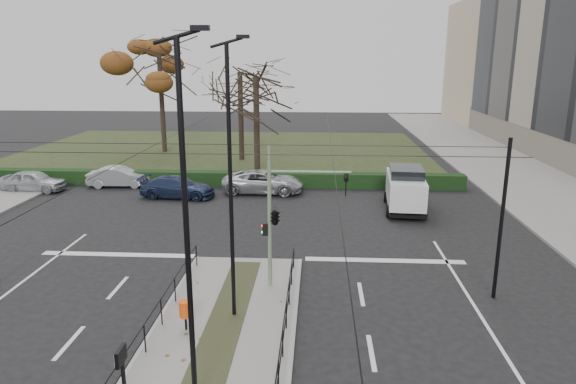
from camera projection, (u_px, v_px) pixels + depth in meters
name	position (u px, v px, depth m)	size (l,w,h in m)	color
ground	(229.00, 316.00, 17.73)	(140.00, 140.00, 0.00)	black
median_island	(215.00, 355.00, 15.29)	(4.40, 15.00, 0.14)	slate
sidewalk_east	(521.00, 178.00, 37.93)	(8.00, 90.00, 0.14)	slate
park	(224.00, 151.00, 48.97)	(38.00, 26.00, 0.10)	#243118
hedge	(189.00, 178.00, 35.91)	(38.00, 1.00, 1.00)	black
median_railing	(213.00, 329.00, 14.97)	(4.14, 13.24, 0.92)	black
catenary	(234.00, 208.00, 18.43)	(20.00, 34.00, 6.00)	black
traffic_light	(277.00, 215.00, 19.16)	(3.31, 1.89, 4.87)	gray
litter_bin	(185.00, 309.00, 16.41)	(0.39, 0.39, 0.99)	black
info_panel	(121.00, 365.00, 11.94)	(0.11, 0.53, 2.01)	black
streetlamp_median_near	(188.00, 233.00, 11.61)	(0.76, 0.16, 9.15)	black
streetlamp_median_far	(231.00, 182.00, 16.37)	(0.77, 0.16, 9.18)	black
parked_car_first	(34.00, 181.00, 34.25)	(1.68, 4.18, 1.42)	#ADB0B5
parked_car_second	(119.00, 177.00, 35.49)	(1.48, 4.24, 1.40)	#ADB0B5
parked_car_third	(178.00, 187.00, 32.71)	(1.93, 4.75, 1.38)	#1F2A49
parked_car_fourth	(263.00, 182.00, 33.88)	(2.46, 5.33, 1.48)	#ADB0B5
white_van	(405.00, 188.00, 29.85)	(2.52, 5.00, 2.55)	silver
rust_tree	(159.00, 54.00, 46.33)	(9.80, 9.80, 11.77)	black
bare_tree_center	(240.00, 78.00, 43.05)	(7.39, 7.39, 9.92)	black
bare_tree_near	(256.00, 84.00, 36.97)	(7.05, 7.05, 9.64)	black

